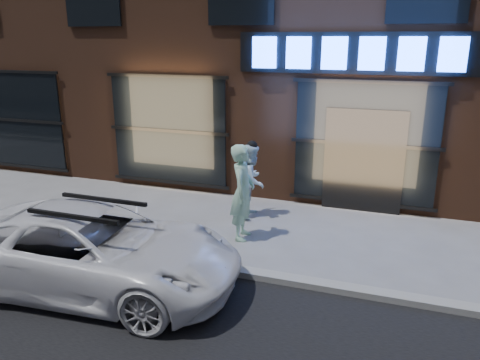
% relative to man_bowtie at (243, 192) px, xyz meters
% --- Properties ---
extents(ground, '(90.00, 90.00, 0.00)m').
position_rel_man_bowtie_xyz_m(ground, '(2.13, -1.52, -0.98)').
color(ground, slate).
rests_on(ground, ground).
extents(curb, '(60.00, 0.25, 0.12)m').
position_rel_man_bowtie_xyz_m(curb, '(2.13, -1.52, -0.92)').
color(curb, gray).
rests_on(curb, ground).
extents(man_bowtie, '(0.54, 0.76, 1.95)m').
position_rel_man_bowtie_xyz_m(man_bowtie, '(0.00, 0.00, 0.00)').
color(man_bowtie, '#9FD1BA').
rests_on(man_bowtie, ground).
extents(man_cap, '(0.65, 0.82, 1.68)m').
position_rel_man_bowtie_xyz_m(man_cap, '(-0.20, 1.24, -0.14)').
color(man_cap, white).
rests_on(man_cap, ground).
extents(white_suv, '(4.96, 2.57, 1.34)m').
position_rel_man_bowtie_xyz_m(white_suv, '(-1.65, -2.66, -0.31)').
color(white_suv, white).
rests_on(white_suv, ground).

